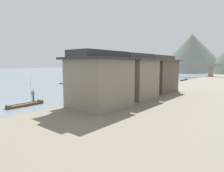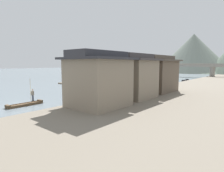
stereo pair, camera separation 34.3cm
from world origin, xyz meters
name	(u,v)px [view 1 (the left image)]	position (x,y,z in m)	size (l,w,h in m)	color
ground_plane	(22,106)	(0.00, 0.00, 0.00)	(400.00, 400.00, 0.00)	slate
riverbank_right	(208,89)	(15.31, 30.00, 0.32)	(18.00, 110.00, 0.63)	slate
boat_foreground_poled	(25,105)	(0.36, 0.27, 0.15)	(1.16, 4.63, 0.44)	brown
boatman_person	(33,94)	(0.31, 1.37, 1.45)	(0.56, 0.28, 3.04)	black
boat_moored_nearest	(138,91)	(5.01, 20.00, 0.12)	(1.80, 4.75, 0.37)	brown
boat_moored_second	(110,84)	(-6.55, 25.41, 0.22)	(3.07, 4.64, 0.67)	#33281E
boat_moored_third	(150,87)	(4.32, 26.22, 0.25)	(1.49, 5.33, 0.74)	#33281E
boat_moored_far	(75,102)	(4.23, 5.24, 0.24)	(1.79, 3.95, 0.68)	#33281E
boat_midriver_drifting	(95,86)	(-6.54, 20.01, 0.16)	(3.14, 3.08, 0.47)	#423328
boat_midriver_upstream	(115,94)	(3.93, 14.38, 0.17)	(1.06, 3.97, 0.51)	#33281E
boat_upstream_distant	(184,80)	(4.31, 48.64, 0.18)	(1.17, 4.81, 0.55)	#232326
house_waterfront_nearest	(100,80)	(9.80, 4.18, 3.63)	(6.54, 6.78, 6.14)	gray
house_waterfront_second	(134,76)	(9.69, 11.30, 3.64)	(6.33, 6.31, 6.14)	gray
house_waterfront_tall	(157,74)	(9.56, 18.97, 3.63)	(6.07, 7.65, 6.14)	brown
stone_bridge	(190,68)	(0.00, 68.02, 3.59)	(25.51, 2.40, 5.47)	gray
hill_far_west	(191,53)	(-13.59, 113.89, 11.91)	(46.08, 46.08, 23.81)	slate
hill_far_centre	(194,60)	(-13.84, 121.96, 7.59)	(61.40, 61.40, 15.17)	#5B6B5B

